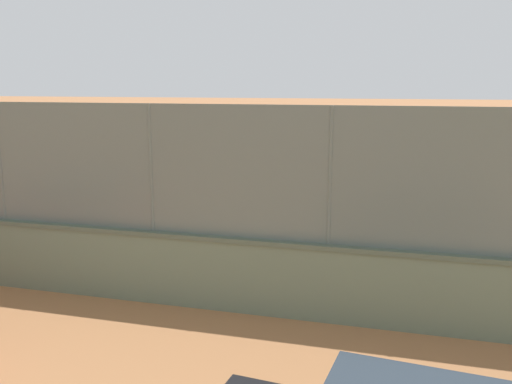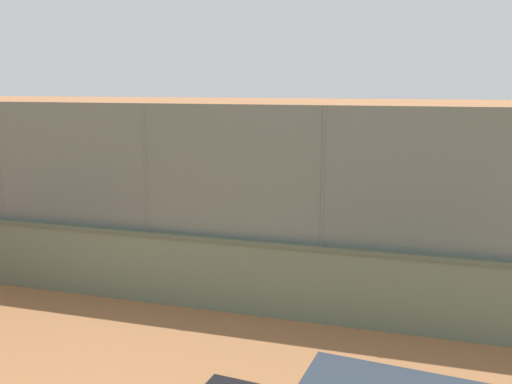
% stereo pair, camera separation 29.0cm
% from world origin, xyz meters
% --- Properties ---
extents(ground_plane, '(260.00, 260.00, 0.00)m').
position_xyz_m(ground_plane, '(0.00, 0.00, 0.00)').
color(ground_plane, '#A36B42').
extents(perimeter_wall, '(32.24, 0.51, 1.34)m').
position_xyz_m(perimeter_wall, '(1.97, 13.98, 0.68)').
color(perimeter_wall, slate).
rests_on(perimeter_wall, ground_plane).
extents(fence_panel_on_wall, '(31.67, 0.24, 2.27)m').
position_xyz_m(fence_panel_on_wall, '(1.97, 13.98, 2.47)').
color(fence_panel_on_wall, slate).
rests_on(fence_panel_on_wall, perimeter_wall).
extents(player_baseline_waiting, '(0.73, 1.20, 1.57)m').
position_xyz_m(player_baseline_waiting, '(5.39, 11.12, 0.92)').
color(player_baseline_waiting, '#591919').
rests_on(player_baseline_waiting, ground_plane).
extents(player_foreground_swinging, '(0.78, 1.11, 1.71)m').
position_xyz_m(player_foreground_swinging, '(4.64, -0.89, 1.01)').
color(player_foreground_swinging, black).
rests_on(player_foreground_swinging, ground_plane).
extents(sports_ball, '(0.13, 0.13, 0.13)m').
position_xyz_m(sports_ball, '(3.95, 11.95, 0.07)').
color(sports_ball, yellow).
rests_on(sports_ball, ground_plane).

